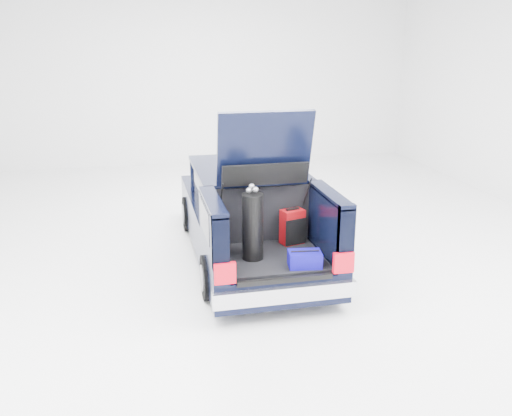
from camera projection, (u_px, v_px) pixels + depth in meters
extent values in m
plane|color=white|center=(249.00, 256.00, 8.73)|extent=(14.00, 14.00, 0.00)
cube|color=black|center=(241.00, 214.00, 9.19)|extent=(1.75, 3.00, 0.70)
cube|color=black|center=(226.00, 195.00, 10.68)|extent=(1.70, 0.30, 0.50)
cube|color=#B9B9C0|center=(225.00, 196.00, 10.83)|extent=(1.72, 0.10, 0.22)
cube|color=black|center=(247.00, 186.00, 8.53)|extent=(1.55, 1.95, 0.54)
cube|color=black|center=(247.00, 169.00, 8.45)|extent=(1.62, 2.05, 0.06)
cube|color=black|center=(272.00, 274.00, 7.23)|extent=(1.75, 1.30, 0.40)
cube|color=black|center=(272.00, 258.00, 7.18)|extent=(1.32, 1.18, 0.05)
cube|color=black|center=(213.00, 234.00, 6.88)|extent=(0.20, 1.30, 0.85)
cube|color=black|center=(329.00, 226.00, 7.20)|extent=(0.20, 1.30, 0.85)
cube|color=black|center=(213.00, 202.00, 6.75)|extent=(0.20, 1.30, 0.06)
cube|color=black|center=(330.00, 194.00, 7.07)|extent=(0.20, 1.30, 0.06)
cube|color=black|center=(262.00, 216.00, 7.62)|extent=(1.36, 0.08, 0.84)
cube|color=#B9B9C0|center=(286.00, 294.00, 6.59)|extent=(1.80, 0.12, 0.20)
cube|color=#A10614|center=(225.00, 273.00, 6.35)|extent=(0.26, 0.07, 0.26)
cube|color=#A10614|center=(344.00, 263.00, 6.66)|extent=(0.26, 0.07, 0.26)
cube|color=black|center=(285.00, 280.00, 6.57)|extent=(1.20, 0.06, 0.06)
cube|color=black|center=(265.00, 149.00, 7.16)|extent=(1.28, 0.33, 1.03)
cube|color=black|center=(264.00, 138.00, 7.16)|extent=(0.95, 0.17, 0.54)
cylinder|color=black|center=(189.00, 214.00, 9.82)|extent=(0.20, 0.62, 0.62)
cylinder|color=slate|center=(189.00, 214.00, 9.82)|extent=(0.23, 0.36, 0.36)
cylinder|color=black|center=(276.00, 208.00, 10.16)|extent=(0.20, 0.62, 0.62)
cylinder|color=slate|center=(276.00, 208.00, 10.16)|extent=(0.23, 0.36, 0.36)
cylinder|color=black|center=(210.00, 277.00, 7.21)|extent=(0.20, 0.62, 0.62)
cylinder|color=slate|center=(210.00, 277.00, 7.21)|extent=(0.23, 0.36, 0.36)
cylinder|color=black|center=(326.00, 267.00, 7.55)|extent=(0.20, 0.62, 0.62)
cylinder|color=slate|center=(326.00, 267.00, 7.55)|extent=(0.23, 0.36, 0.36)
cube|color=#770307|center=(292.00, 227.00, 7.55)|extent=(0.35, 0.28, 0.49)
cube|color=black|center=(293.00, 209.00, 7.47)|extent=(0.20, 0.10, 0.03)
cube|color=black|center=(294.00, 232.00, 7.48)|extent=(0.31, 0.11, 0.37)
cylinder|color=black|center=(253.00, 227.00, 6.95)|extent=(0.34, 0.35, 0.89)
cube|color=white|center=(251.00, 222.00, 7.05)|extent=(0.11, 0.05, 0.32)
sphere|color=#99999E|center=(249.00, 190.00, 6.82)|extent=(0.07, 0.07, 0.07)
sphere|color=#99999E|center=(256.00, 189.00, 6.78)|extent=(0.07, 0.07, 0.07)
cylinder|color=black|center=(253.00, 250.00, 7.22)|extent=(0.31, 0.31, 0.11)
cylinder|color=#0B0578|center=(253.00, 226.00, 7.12)|extent=(0.29, 0.29, 0.59)
cylinder|color=white|center=(253.00, 201.00, 7.01)|extent=(0.31, 0.31, 0.15)
sphere|color=#99999E|center=(255.00, 192.00, 7.01)|extent=(0.07, 0.07, 0.07)
sphere|color=#99999E|center=(252.00, 189.00, 7.01)|extent=(0.07, 0.07, 0.07)
cube|color=#0B0578|center=(305.00, 259.00, 6.82)|extent=(0.44, 0.32, 0.20)
cylinder|color=black|center=(305.00, 251.00, 6.78)|extent=(0.36, 0.07, 0.02)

